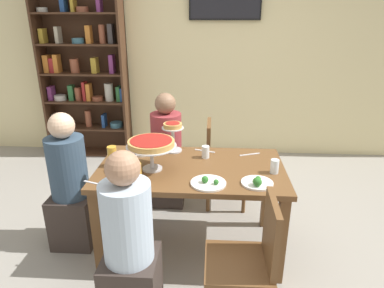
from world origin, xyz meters
TOP-DOWN VIEW (x-y plane):
  - ground_plane at (0.00, 0.00)m, footprint 12.00×12.00m
  - rear_partition at (0.00, 2.20)m, footprint 8.00×0.12m
  - dining_table at (0.00, 0.00)m, footprint 1.43×0.82m
  - bookshelf at (-1.53, 2.01)m, footprint 1.10×0.30m
  - diner_far_left at (-0.29, 0.73)m, footprint 0.34×0.34m
  - diner_near_left at (-0.33, -0.70)m, footprint 0.34×0.34m
  - diner_head_west at (-0.99, 0.01)m, footprint 0.34×0.34m
  - chair_near_right at (0.40, -0.70)m, footprint 0.40×0.40m
  - chair_far_right at (0.23, 0.73)m, footprint 0.40×0.40m
  - deep_dish_pizza_stand at (-0.29, -0.06)m, footprint 0.38×0.38m
  - personal_pizza_stand at (-0.18, 0.32)m, footprint 0.19×0.19m
  - salad_plate_near_diner at (-0.44, 0.25)m, footprint 0.20×0.20m
  - salad_plate_far_diner at (0.14, -0.28)m, footprint 0.25×0.25m
  - salad_plate_spare at (0.47, -0.27)m, footprint 0.22×0.22m
  - beer_glass_amber_tall at (-0.60, -0.02)m, footprint 0.07×0.07m
  - beer_glass_amber_short at (-0.35, -0.33)m, footprint 0.07×0.07m
  - water_glass_clear_near at (0.62, -0.07)m, footprint 0.06×0.06m
  - water_glass_clear_far at (0.10, 0.19)m, footprint 0.06×0.06m
  - cutlery_fork_near at (0.47, 0.27)m, footprint 0.17×0.08m
  - cutlery_knife_near at (0.10, 0.32)m, footprint 0.18×0.07m
  - cutlery_fork_far at (-0.65, -0.32)m, footprint 0.18×0.07m

SIDE VIEW (x-z plane):
  - ground_plane at x=0.00m, z-range 0.00..0.00m
  - chair_near_right at x=0.40m, z-range 0.05..0.92m
  - chair_far_right at x=0.23m, z-range 0.05..0.92m
  - diner_far_left at x=-0.29m, z-range -0.08..1.07m
  - diner_near_left at x=-0.33m, z-range -0.08..1.07m
  - diner_head_west at x=-0.99m, z-range -0.08..1.07m
  - dining_table at x=0.00m, z-range 0.27..1.01m
  - cutlery_fork_near at x=0.47m, z-range 0.74..0.74m
  - cutlery_knife_near at x=0.10m, z-range 0.74..0.74m
  - cutlery_fork_far at x=-0.65m, z-range 0.74..0.74m
  - salad_plate_far_diner at x=0.14m, z-range 0.72..0.78m
  - salad_plate_spare at x=0.47m, z-range 0.72..0.80m
  - salad_plate_near_diner at x=-0.44m, z-range 0.73..0.80m
  - water_glass_clear_far at x=0.10m, z-range 0.74..0.84m
  - water_glass_clear_near at x=0.62m, z-range 0.74..0.85m
  - beer_glass_amber_tall at x=-0.60m, z-range 0.74..0.90m
  - beer_glass_amber_short at x=-0.35m, z-range 0.74..0.91m
  - personal_pizza_stand at x=-0.18m, z-range 0.79..1.04m
  - deep_dish_pizza_stand at x=-0.29m, z-range 0.82..1.06m
  - bookshelf at x=-1.53m, z-range 0.01..2.22m
  - rear_partition at x=0.00m, z-range 0.00..2.80m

